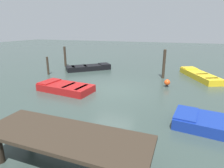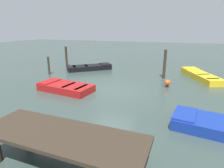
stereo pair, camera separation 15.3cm
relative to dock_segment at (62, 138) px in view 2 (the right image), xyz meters
The scene contains 9 objects.
ground_plane 6.57m from the dock_segment, 80.79° to the right, with size 80.00×80.00×0.00m, color #33423D.
dock_segment is the anchor object (origin of this frame).
rowboat_yellow 11.84m from the dock_segment, 109.98° to the right, with size 2.75×4.25×0.46m.
rowboat_red 6.38m from the dock_segment, 56.49° to the right, with size 3.31×1.83×0.46m.
rowboat_black 11.96m from the dock_segment, 66.28° to the right, with size 3.65×3.38×0.46m.
mooring_piling_mid_left 10.36m from the dock_segment, 98.62° to the right, with size 0.20×0.20×2.07m, color #33281E.
mooring_piling_far_right 10.90m from the dock_segment, 49.80° to the right, with size 0.16×0.16×1.39m, color #33281E.
mooring_piling_near_left 13.87m from the dock_segment, 56.80° to the right, with size 0.21×0.21×1.86m, color #33281E.
marker_buoy 8.34m from the dock_segment, 103.77° to the right, with size 0.36×0.36×0.48m.
Camera 2 is at (-3.72, 9.93, 3.52)m, focal length 30.16 mm.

